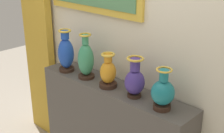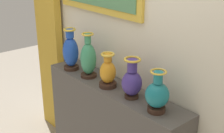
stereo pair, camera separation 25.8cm
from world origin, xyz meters
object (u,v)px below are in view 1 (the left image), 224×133
vase_teal (163,93)px  vase_sapphire (66,53)px  vase_jade (86,60)px  vase_indigo (135,80)px  vase_amber (108,73)px

vase_teal → vase_sapphire: bearing=-179.3°
vase_jade → vase_indigo: vase_jade is taller
vase_sapphire → vase_amber: bearing=1.8°
vase_sapphire → vase_amber: 0.54m
vase_amber → vase_jade: bearing=179.5°
vase_jade → vase_indigo: 0.56m
vase_indigo → vase_teal: bearing=-3.2°
vase_jade → vase_amber: bearing=-0.5°
vase_indigo → vase_teal: 0.28m
vase_jade → vase_indigo: size_ratio=1.24×
vase_indigo → vase_teal: size_ratio=1.04×
vase_jade → vase_teal: size_ratio=1.30×
vase_amber → vase_sapphire: bearing=-178.2°
vase_indigo → vase_jade: bearing=-179.1°
vase_amber → vase_indigo: vase_indigo is taller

